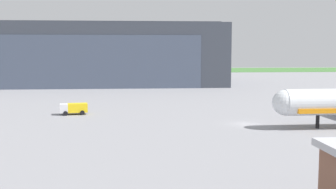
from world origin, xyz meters
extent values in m
plane|color=gray|center=(0.00, 0.00, 0.00)|extent=(440.00, 440.00, 0.00)
cube|color=#427537|center=(0.00, 185.03, 0.04)|extent=(440.00, 56.00, 0.08)
cube|color=#383D47|center=(-27.53, 85.64, 10.32)|extent=(80.83, 41.32, 20.64)
cube|color=#424C60|center=(-27.53, 64.83, 8.26)|extent=(61.43, 0.30, 16.51)
cube|color=#383D47|center=(-27.53, 85.64, 21.24)|extent=(80.83, 9.92, 1.20)
sphere|color=silver|center=(4.84, -4.57, 4.02)|extent=(3.87, 3.87, 3.87)
cylinder|color=black|center=(10.07, -4.46, 1.00)|extent=(0.56, 0.56, 2.01)
cube|color=silver|center=(-30.72, 12.37, 1.23)|extent=(1.76, 2.32, 1.61)
cube|color=yellow|center=(-28.25, 12.77, 1.23)|extent=(3.86, 2.67, 1.63)
cylinder|color=black|center=(-30.62, 13.55, 0.42)|extent=(0.87, 0.39, 0.84)
cylinder|color=black|center=(-30.25, 11.28, 0.42)|extent=(0.87, 0.39, 0.84)
cylinder|color=black|center=(-27.67, 14.04, 0.42)|extent=(0.87, 0.39, 0.84)
cylinder|color=black|center=(-27.29, 11.77, 0.42)|extent=(0.87, 0.39, 0.84)
camera|label=1|loc=(-17.93, -66.02, 11.87)|focal=45.22mm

